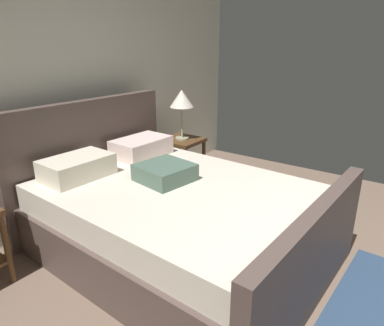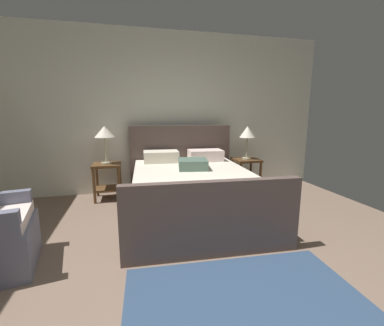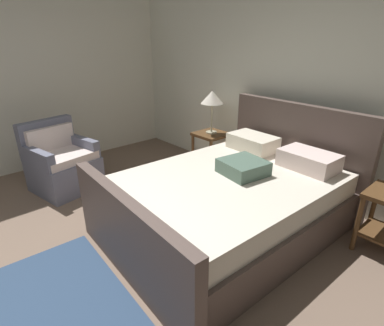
{
  "view_description": "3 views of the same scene",
  "coord_description": "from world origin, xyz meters",
  "px_view_note": "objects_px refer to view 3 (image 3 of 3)",
  "views": [
    {
      "loc": [
        -1.81,
        0.44,
        1.72
      ],
      "look_at": [
        0.19,
        1.85,
        0.86
      ],
      "focal_mm": 32.55,
      "sensor_mm": 36.0,
      "label": 1
    },
    {
      "loc": [
        -0.59,
        -1.32,
        1.39
      ],
      "look_at": [
        0.16,
        1.84,
        0.77
      ],
      "focal_mm": 23.97,
      "sensor_mm": 36.0,
      "label": 2
    },
    {
      "loc": [
        1.95,
        -0.03,
        1.86
      ],
      "look_at": [
        0.06,
        1.66,
        0.82
      ],
      "focal_mm": 28.07,
      "sensor_mm": 36.0,
      "label": 3
    }
  ],
  "objects_px": {
    "nightstand_left": "(211,146)",
    "table_lamp_left": "(212,98)",
    "bed": "(231,199)",
    "armchair": "(62,164)"
  },
  "relations": [
    {
      "from": "table_lamp_left",
      "to": "armchair",
      "type": "xyz_separation_m",
      "value": [
        -0.92,
        -1.87,
        -0.75
      ]
    },
    {
      "from": "nightstand_left",
      "to": "table_lamp_left",
      "type": "bearing_deg",
      "value": 135.0
    },
    {
      "from": "armchair",
      "to": "bed",
      "type": "bearing_deg",
      "value": 24.03
    },
    {
      "from": "bed",
      "to": "nightstand_left",
      "type": "xyz_separation_m",
      "value": [
        -1.21,
        0.92,
        0.05
      ]
    },
    {
      "from": "bed",
      "to": "armchair",
      "type": "height_order",
      "value": "bed"
    },
    {
      "from": "table_lamp_left",
      "to": "nightstand_left",
      "type": "bearing_deg",
      "value": -45.0
    },
    {
      "from": "bed",
      "to": "nightstand_left",
      "type": "relative_size",
      "value": 4.02
    },
    {
      "from": "bed",
      "to": "armchair",
      "type": "bearing_deg",
      "value": -155.97
    },
    {
      "from": "table_lamp_left",
      "to": "armchair",
      "type": "distance_m",
      "value": 2.21
    },
    {
      "from": "nightstand_left",
      "to": "armchair",
      "type": "relative_size",
      "value": 0.67
    }
  ]
}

